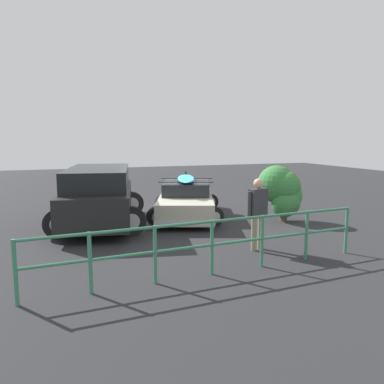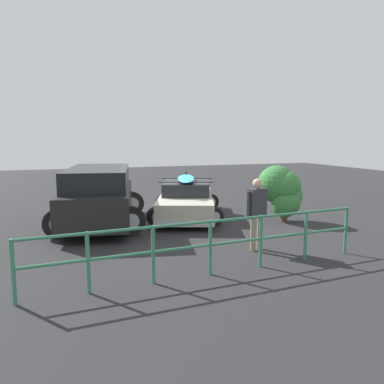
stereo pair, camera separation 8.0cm
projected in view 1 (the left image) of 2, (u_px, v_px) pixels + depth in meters
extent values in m
cube|color=#28282B|center=(160.00, 216.00, 13.01)|extent=(44.00, 44.00, 0.02)
cube|color=#B7B29E|center=(186.00, 203.00, 12.76)|extent=(3.11, 4.65, 0.63)
cube|color=#23262B|center=(186.00, 187.00, 12.85)|extent=(2.14, 2.47, 0.42)
cube|color=silver|center=(185.00, 223.00, 10.69)|extent=(1.69, 0.70, 0.14)
cube|color=silver|center=(187.00, 199.00, 14.88)|extent=(1.69, 0.70, 0.14)
cylinder|color=black|center=(214.00, 217.00, 11.45)|extent=(0.60, 0.18, 0.60)
cylinder|color=#B7B7BC|center=(214.00, 217.00, 11.45)|extent=(0.33, 0.19, 0.33)
cylinder|color=black|center=(156.00, 217.00, 11.46)|extent=(0.60, 0.18, 0.60)
cylinder|color=#B7B7BC|center=(156.00, 217.00, 11.46)|extent=(0.33, 0.19, 0.33)
cylinder|color=black|center=(210.00, 202.00, 14.10)|extent=(0.60, 0.18, 0.60)
cylinder|color=#B7B7BC|center=(210.00, 202.00, 14.10)|extent=(0.33, 0.19, 0.33)
cylinder|color=black|center=(163.00, 202.00, 14.11)|extent=(0.60, 0.18, 0.60)
cylinder|color=#B7B7BC|center=(163.00, 202.00, 14.11)|extent=(0.33, 0.19, 0.33)
cylinder|color=black|center=(186.00, 182.00, 12.25)|extent=(1.72, 0.65, 0.03)
cylinder|color=black|center=(186.00, 178.00, 13.38)|extent=(1.72, 0.65, 0.03)
ellipsoid|color=#33B7D6|center=(186.00, 178.00, 12.89)|extent=(1.36, 2.65, 0.09)
cone|color=black|center=(186.00, 172.00, 13.90)|extent=(0.10, 0.10, 0.14)
cube|color=black|center=(99.00, 202.00, 11.53)|extent=(2.76, 4.99, 0.92)
cube|color=black|center=(99.00, 178.00, 11.42)|extent=(2.41, 3.94, 0.60)
cylinder|color=black|center=(105.00, 188.00, 13.92)|extent=(0.76, 0.32, 0.74)
cylinder|color=black|center=(131.00, 221.00, 10.34)|extent=(0.82, 0.22, 0.82)
cylinder|color=#B7B7BC|center=(131.00, 221.00, 10.34)|extent=(0.45, 0.23, 0.45)
cylinder|color=black|center=(58.00, 223.00, 10.05)|extent=(0.82, 0.22, 0.82)
cylinder|color=#B7B7BC|center=(58.00, 223.00, 10.05)|extent=(0.45, 0.23, 0.45)
cylinder|color=black|center=(132.00, 203.00, 13.10)|extent=(0.82, 0.22, 0.82)
cylinder|color=#B7B7BC|center=(132.00, 203.00, 13.10)|extent=(0.45, 0.23, 0.45)
cylinder|color=black|center=(75.00, 205.00, 12.81)|extent=(0.82, 0.22, 0.82)
cylinder|color=#B7B7BC|center=(75.00, 205.00, 12.81)|extent=(0.45, 0.23, 0.45)
cylinder|color=gray|center=(260.00, 232.00, 9.09)|extent=(0.12, 0.12, 0.86)
cylinder|color=gray|center=(254.00, 233.00, 8.95)|extent=(0.12, 0.12, 0.86)
cube|color=#333338|center=(258.00, 202.00, 8.91)|extent=(0.53, 0.34, 0.64)
sphere|color=#D6A884|center=(258.00, 183.00, 8.85)|extent=(0.23, 0.23, 0.23)
cylinder|color=#333338|center=(266.00, 202.00, 9.09)|extent=(0.09, 0.09, 0.61)
cylinder|color=#333338|center=(249.00, 204.00, 8.74)|extent=(0.09, 0.09, 0.61)
cylinder|color=#387F5B|center=(346.00, 230.00, 8.74)|extent=(0.07, 0.07, 1.10)
cylinder|color=#387F5B|center=(306.00, 235.00, 8.28)|extent=(0.07, 0.07, 1.10)
cylinder|color=#387F5B|center=(262.00, 241.00, 7.82)|extent=(0.07, 0.07, 1.10)
cylinder|color=#387F5B|center=(212.00, 248.00, 7.36)|extent=(0.07, 0.07, 1.10)
cylinder|color=#387F5B|center=(155.00, 255.00, 6.90)|extent=(0.07, 0.07, 1.10)
cylinder|color=#387F5B|center=(90.00, 263.00, 6.44)|extent=(0.07, 0.07, 1.10)
cylinder|color=#387F5B|center=(15.00, 273.00, 5.98)|extent=(0.07, 0.07, 1.10)
cylinder|color=#387F5B|center=(212.00, 222.00, 7.28)|extent=(7.01, 0.51, 0.06)
cylinder|color=#387F5B|center=(212.00, 245.00, 7.35)|extent=(7.01, 0.51, 0.06)
cylinder|color=brown|center=(283.00, 215.00, 12.20)|extent=(0.24, 0.24, 0.37)
sphere|color=#387F3D|center=(286.00, 202.00, 12.05)|extent=(0.94, 0.94, 0.94)
sphere|color=#387F3D|center=(287.00, 201.00, 12.19)|extent=(0.80, 0.80, 0.80)
sphere|color=#387F3D|center=(286.00, 196.00, 12.16)|extent=(1.03, 1.03, 1.03)
sphere|color=#387F3D|center=(276.00, 184.00, 12.23)|extent=(1.23, 1.23, 1.23)
sphere|color=#387F3D|center=(284.00, 205.00, 12.11)|extent=(0.81, 0.81, 0.81)
sphere|color=#387F3D|center=(285.00, 187.00, 12.06)|extent=(1.04, 1.04, 1.04)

